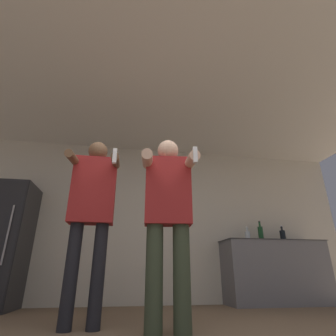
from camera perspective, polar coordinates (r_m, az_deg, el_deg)
wall_back at (r=4.46m, az=-4.84°, el=-11.20°), size 7.00×0.06×2.55m
ceiling_slab at (r=3.58m, az=-2.07°, el=14.49°), size 7.00×3.48×0.05m
counter at (r=4.71m, az=22.34°, el=-20.17°), size 1.63×0.57×0.94m
bottle_brown_liquor at (r=4.76m, az=19.53°, el=-13.21°), size 0.08×0.08×0.34m
bottle_dark_rum at (r=4.96m, az=23.71°, el=-13.28°), size 0.09×0.09×0.28m
bottle_clear_vodka at (r=4.65m, az=16.94°, el=-13.84°), size 0.08×0.08×0.24m
person_woman_foreground at (r=2.41m, az=0.03°, el=-9.64°), size 0.53×0.55×1.69m
person_man_side at (r=2.69m, az=-16.23°, el=-8.01°), size 0.48×0.52×1.76m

